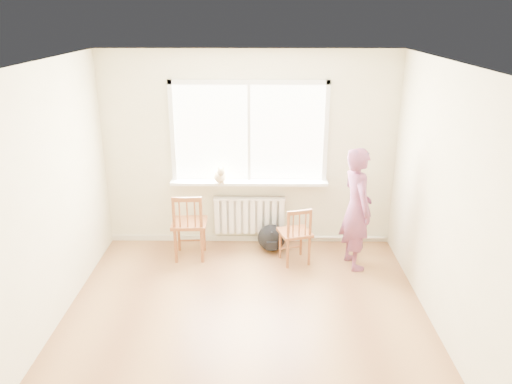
{
  "coord_description": "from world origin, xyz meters",
  "views": [
    {
      "loc": [
        0.16,
        -4.34,
        3.15
      ],
      "look_at": [
        0.1,
        1.2,
        1.13
      ],
      "focal_mm": 35.0,
      "sensor_mm": 36.0,
      "label": 1
    }
  ],
  "objects_px": {
    "chair_left": "(189,226)",
    "person": "(357,209)",
    "cat": "(220,175)",
    "backpack": "(271,238)",
    "chair_right": "(296,235)"
  },
  "relations": [
    {
      "from": "person",
      "to": "cat",
      "type": "distance_m",
      "value": 1.86
    },
    {
      "from": "chair_left",
      "to": "person",
      "type": "xyz_separation_m",
      "value": [
        2.16,
        -0.17,
        0.33
      ]
    },
    {
      "from": "person",
      "to": "cat",
      "type": "xyz_separation_m",
      "value": [
        -1.76,
        0.53,
        0.26
      ]
    },
    {
      "from": "chair_right",
      "to": "person",
      "type": "xyz_separation_m",
      "value": [
        0.75,
        -0.05,
        0.39
      ]
    },
    {
      "from": "chair_left",
      "to": "chair_right",
      "type": "distance_m",
      "value": 1.42
    },
    {
      "from": "person",
      "to": "cat",
      "type": "height_order",
      "value": "person"
    },
    {
      "from": "backpack",
      "to": "chair_right",
      "type": "bearing_deg",
      "value": -49.3
    },
    {
      "from": "person",
      "to": "backpack",
      "type": "distance_m",
      "value": 1.29
    },
    {
      "from": "cat",
      "to": "backpack",
      "type": "height_order",
      "value": "cat"
    },
    {
      "from": "cat",
      "to": "backpack",
      "type": "xyz_separation_m",
      "value": [
        0.7,
        -0.13,
        -0.87
      ]
    },
    {
      "from": "backpack",
      "to": "chair_left",
      "type": "bearing_deg",
      "value": -167.75
    },
    {
      "from": "person",
      "to": "backpack",
      "type": "bearing_deg",
      "value": 55.28
    },
    {
      "from": "chair_left",
      "to": "backpack",
      "type": "height_order",
      "value": "chair_left"
    },
    {
      "from": "chair_left",
      "to": "cat",
      "type": "height_order",
      "value": "cat"
    },
    {
      "from": "chair_right",
      "to": "chair_left",
      "type": "bearing_deg",
      "value": -21.82
    }
  ]
}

